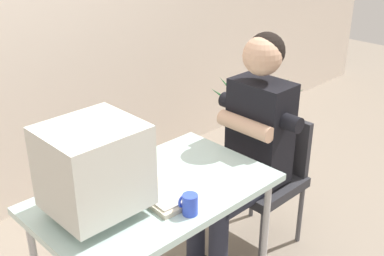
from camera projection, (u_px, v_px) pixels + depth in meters
name	position (u px, v px, depth m)	size (l,w,h in m)	color
desk	(155.00, 200.00, 2.38)	(1.17, 0.70, 0.73)	#B7B7BC
crt_monitor	(95.00, 167.00, 2.07)	(0.41, 0.36, 0.43)	silver
keyboard	(152.00, 191.00, 2.32)	(0.21, 0.44, 0.03)	beige
office_chair	(265.00, 172.00, 3.01)	(0.45, 0.45, 0.83)	#4C4C51
person_seated	(248.00, 142.00, 2.78)	(0.73, 0.55, 1.37)	black
potted_plant	(254.00, 139.00, 3.70)	(0.76, 0.70, 0.87)	#9E6647
desk_mug	(189.00, 204.00, 2.15)	(0.07, 0.08, 0.10)	blue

